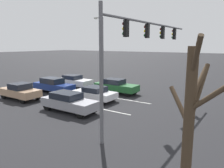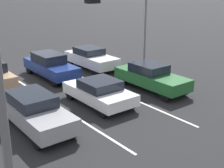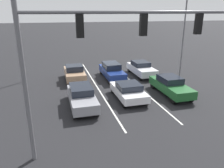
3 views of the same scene
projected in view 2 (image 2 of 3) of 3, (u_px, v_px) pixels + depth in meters
The scene contains 9 objects.
ground_plane at pixel (41, 74), 21.22m from camera, with size 240.00×240.00×0.00m, color black.
lane_stripe_left_divider at pixel (87, 79), 20.17m from camera, with size 0.12×17.64×0.01m, color silver.
lane_stripe_center_divider at pixel (34, 91), 18.04m from camera, with size 0.12×17.64×0.01m, color silver.
car_white_midlane_front at pixel (99, 92), 15.92m from camera, with size 1.95×4.10×1.32m.
car_darkgreen_leftlane_front at pixel (151, 77), 18.05m from camera, with size 1.74×4.74×1.52m.
car_gray_rightlane_front at pixel (35, 110), 13.38m from camera, with size 1.75×4.63×1.49m.
car_silver_leftlane_second at pixel (91, 58), 22.47m from camera, with size 1.81×4.54×1.48m.
car_navy_midlane_second at pixel (50, 65), 20.33m from camera, with size 1.72×4.79×1.58m.
traffic_signal_gantry at pixel (153, 6), 8.74m from camera, with size 13.04×0.37×7.17m.
Camera 2 is at (8.68, 19.01, 6.10)m, focal length 50.00 mm.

